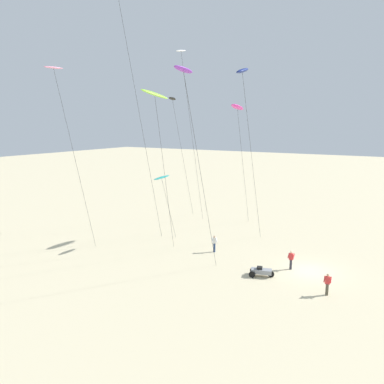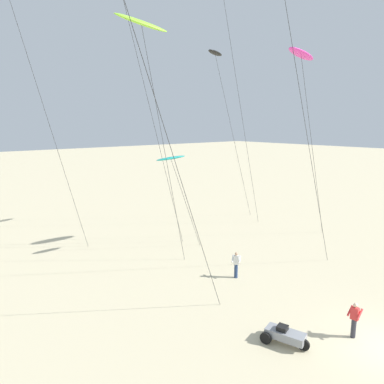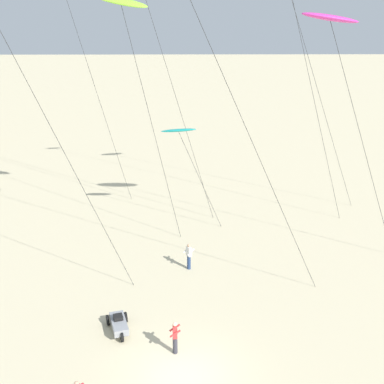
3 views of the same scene
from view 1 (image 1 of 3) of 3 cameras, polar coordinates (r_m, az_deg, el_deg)
The scene contains 13 objects.
ground_plane at distance 35.26m, azimuth 17.09°, elevation -11.19°, with size 260.00×260.00×0.00m, color beige.
kite_teal at distance 39.27m, azimuth -4.54°, elevation 2.08°, with size 4.20×0.83×7.36m.
kite_white at distance 45.00m, azimuth -1.48°, elevation 19.16°, with size 7.19×0.85×20.71m.
kite_pink at distance 36.58m, azimuth -19.73°, elevation 16.17°, with size 5.36×0.78×17.43m.
kite_purple at distance 27.14m, azimuth -1.17°, elevation 17.10°, with size 7.44×1.03×16.46m.
kite_navy at distance 34.89m, azimuth 7.53°, elevation 17.25°, with size 9.20×1.33×17.57m.
kite_black at distance 47.28m, azimuth -2.90°, elevation 13.46°, with size 7.05×1.28×15.74m.
kite_magenta at distance 43.76m, azimuth 6.78°, elevation 12.36°, with size 7.12×1.24×14.76m.
kite_lime at distance 35.38m, azimuth -5.55°, elevation 14.13°, with size 5.02×1.36×15.72m.
kite_flyer_nearest at distance 38.23m, azimuth 3.35°, elevation -7.64°, with size 0.71×0.72×1.67m.
kite_flyer_middle at distance 30.77m, azimuth 19.51°, elevation -12.75°, with size 0.55×0.58×1.67m.
kite_flyer_furthest at distance 34.92m, azimuth 14.53°, elevation -9.71°, with size 0.54×0.57×1.67m.
beach_buggy at distance 33.07m, azimuth 10.20°, elevation -11.54°, with size 1.34×2.13×0.82m.
Camera 1 is at (-32.14, -7.20, 12.58)m, focal length 35.81 mm.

